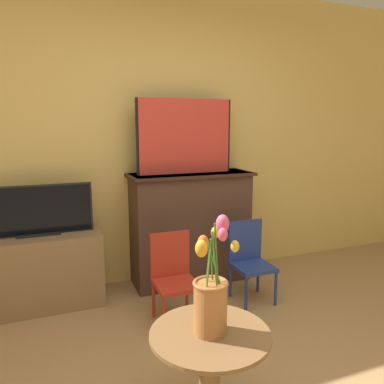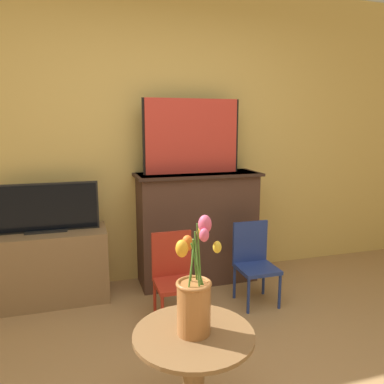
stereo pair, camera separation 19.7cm
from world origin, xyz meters
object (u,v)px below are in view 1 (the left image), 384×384
at_px(vase_tulips, 211,296).
at_px(chair_blue, 250,257).
at_px(chair_red, 173,274).
at_px(tv_monitor, 37,211).
at_px(painting, 185,136).

bearing_deg(vase_tulips, chair_blue, 52.93).
relative_size(chair_red, vase_tulips, 1.18).
bearing_deg(tv_monitor, chair_blue, -17.12).
distance_m(chair_blue, vase_tulips, 1.50).
xyz_separation_m(tv_monitor, chair_blue, (1.63, -0.50, -0.43)).
bearing_deg(chair_red, painting, 62.50).
xyz_separation_m(tv_monitor, vase_tulips, (0.75, -1.67, -0.10)).
distance_m(painting, tv_monitor, 1.38).
height_order(chair_red, vase_tulips, vase_tulips).
distance_m(painting, chair_blue, 1.19).
xyz_separation_m(painting, tv_monitor, (-1.26, -0.04, -0.57)).
bearing_deg(chair_blue, tv_monitor, 162.88).
bearing_deg(vase_tulips, tv_monitor, 114.20).
distance_m(painting, chair_red, 1.23).
height_order(tv_monitor, vase_tulips, vase_tulips).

